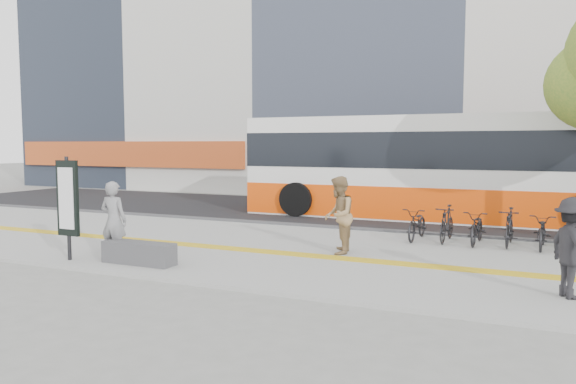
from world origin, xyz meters
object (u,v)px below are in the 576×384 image
at_px(bus, 436,171).
at_px(pedestrian_tan, 339,215).
at_px(seated_woman, 114,220).
at_px(pedestrian_dark, 573,248).
at_px(bench, 139,253).
at_px(signboard, 68,200).

xyz_separation_m(bus, pedestrian_tan, (-1.00, -7.01, -0.71)).
relative_size(seated_woman, pedestrian_dark, 1.03).
distance_m(bus, pedestrian_dark, 9.58).
relative_size(bus, pedestrian_tan, 7.34).
relative_size(bench, seated_woman, 0.96).
xyz_separation_m(bench, bus, (4.40, 9.70, 1.36)).
height_order(signboard, seated_woman, signboard).
distance_m(signboard, pedestrian_tan, 5.84).
distance_m(bus, pedestrian_tan, 7.12).
bearing_deg(bench, pedestrian_dark, 6.01).
bearing_deg(bench, seated_woman, 167.77).
distance_m(signboard, pedestrian_dark, 9.64).
xyz_separation_m(bus, pedestrian_dark, (3.56, -8.86, -0.77)).
bearing_deg(seated_woman, pedestrian_tan, -154.48).
xyz_separation_m(signboard, bus, (6.00, 10.01, 0.30)).
distance_m(bench, seated_woman, 1.02).
xyz_separation_m(bench, seated_woman, (-0.80, 0.17, 0.61)).
relative_size(bench, pedestrian_dark, 0.99).
bearing_deg(bench, pedestrian_tan, 38.36).
bearing_deg(pedestrian_dark, seated_woman, 66.17).
bearing_deg(seated_woman, signboard, 25.48).
distance_m(bench, pedestrian_tan, 4.38).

